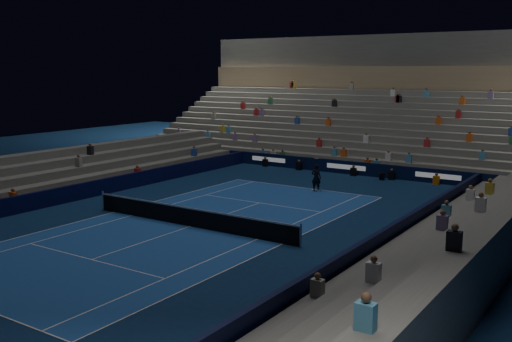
% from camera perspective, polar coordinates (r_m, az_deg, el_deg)
% --- Properties ---
extents(ground, '(90.00, 90.00, 0.00)m').
position_cam_1_polar(ground, '(30.13, -6.37, -5.36)').
color(ground, '#0B2246').
rests_on(ground, ground).
extents(court_surface, '(10.97, 23.77, 0.01)m').
position_cam_1_polar(court_surface, '(30.13, -6.37, -5.35)').
color(court_surface, '#1B4998').
rests_on(court_surface, ground).
extents(sponsor_barrier_far, '(44.00, 0.25, 1.00)m').
position_cam_1_polar(sponsor_barrier_far, '(45.43, 8.79, 0.35)').
color(sponsor_barrier_far, black).
rests_on(sponsor_barrier_far, ground).
extents(sponsor_barrier_east, '(0.25, 37.00, 1.00)m').
position_cam_1_polar(sponsor_barrier_east, '(25.08, 10.98, -7.40)').
color(sponsor_barrier_east, black).
rests_on(sponsor_barrier_east, ground).
extents(sponsor_barrier_west, '(0.25, 37.00, 1.00)m').
position_cam_1_polar(sponsor_barrier_west, '(36.87, -18.02, -2.19)').
color(sponsor_barrier_west, '#080932').
rests_on(sponsor_barrier_west, ground).
extents(grandstand_main, '(44.00, 15.20, 11.20)m').
position_cam_1_polar(grandstand_main, '(53.70, 13.13, 4.74)').
color(grandstand_main, slate).
rests_on(grandstand_main, ground).
extents(grandstand_east, '(5.00, 37.00, 2.50)m').
position_cam_1_polar(grandstand_east, '(23.92, 18.75, -7.56)').
color(grandstand_east, '#61615C').
rests_on(grandstand_east, ground).
extents(grandstand_west, '(5.00, 37.00, 2.50)m').
position_cam_1_polar(grandstand_west, '(39.54, -21.18, -0.98)').
color(grandstand_west, '#62625D').
rests_on(grandstand_west, ground).
extents(tennis_net, '(12.90, 0.10, 1.10)m').
position_cam_1_polar(tennis_net, '(30.00, -6.39, -4.43)').
color(tennis_net, '#B2B2B7').
rests_on(tennis_net, ground).
extents(tennis_player, '(0.70, 0.49, 1.81)m').
position_cam_1_polar(tennis_player, '(38.53, 5.86, -0.65)').
color(tennis_player, black).
rests_on(tennis_player, ground).
extents(broadcast_camera, '(0.55, 0.90, 0.52)m').
position_cam_1_polar(broadcast_camera, '(43.48, 12.09, -0.48)').
color(broadcast_camera, black).
rests_on(broadcast_camera, ground).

